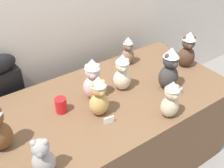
{
  "coord_description": "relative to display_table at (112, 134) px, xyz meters",
  "views": [
    {
      "loc": [
        -0.88,
        -1.02,
        2.0
      ],
      "look_at": [
        0.0,
        0.25,
        0.89
      ],
      "focal_mm": 42.84,
      "sensor_mm": 36.0,
      "label": 1
    }
  ],
  "objects": [
    {
      "name": "teddy_bear_mocha",
      "position": [
        0.39,
        0.32,
        0.51
      ],
      "size": [
        0.14,
        0.14,
        0.25
      ],
      "rotation": [
        0.0,
        0.0,
        -0.41
      ],
      "color": "#7F6047",
      "rests_on": "display_table"
    },
    {
      "name": "instrument_case",
      "position": [
        -0.61,
        0.6,
        0.14
      ],
      "size": [
        0.29,
        0.16,
        1.04
      ],
      "rotation": [
        0.0,
        0.0,
        0.13
      ],
      "color": "black",
      "rests_on": "ground_plane"
    },
    {
      "name": "teddy_bear_cream",
      "position": [
        0.12,
        0.05,
        0.53
      ],
      "size": [
        0.17,
        0.16,
        0.3
      ],
      "rotation": [
        0.0,
        0.0,
        -0.44
      ],
      "color": "beige",
      "rests_on": "display_table"
    },
    {
      "name": "name_card_front_right",
      "position": [
        0.42,
        -0.26,
        0.41
      ],
      "size": [
        0.07,
        0.02,
        0.05
      ],
      "primitive_type": "cube",
      "rotation": [
        0.0,
        0.0,
        0.12
      ],
      "color": "white",
      "rests_on": "display_table"
    },
    {
      "name": "teddy_bear_honey",
      "position": [
        -0.17,
        -0.1,
        0.53
      ],
      "size": [
        0.15,
        0.13,
        0.3
      ],
      "rotation": [
        0.0,
        0.0,
        -0.09
      ],
      "color": "tan",
      "rests_on": "display_table"
    },
    {
      "name": "teddy_bear_blush",
      "position": [
        -0.11,
        0.08,
        0.54
      ],
      "size": [
        0.19,
        0.18,
        0.32
      ],
      "rotation": [
        0.0,
        0.0,
        -0.51
      ],
      "color": "beige",
      "rests_on": "display_table"
    },
    {
      "name": "teddy_bear_ash",
      "position": [
        -0.66,
        -0.32,
        0.5
      ],
      "size": [
        0.16,
        0.15,
        0.24
      ],
      "rotation": [
        0.0,
        0.0,
        -0.47
      ],
      "color": "gray",
      "rests_on": "display_table"
    },
    {
      "name": "display_table",
      "position": [
        0.0,
        0.0,
        0.0
      ],
      "size": [
        1.81,
        0.94,
        0.77
      ],
      "primitive_type": "cube",
      "color": "brown",
      "rests_on": "ground_plane"
    },
    {
      "name": "wall_back",
      "position": [
        0.0,
        0.72,
        0.91
      ],
      "size": [
        7.0,
        0.08,
        2.6
      ],
      "primitive_type": "cube",
      "color": "silver",
      "rests_on": "ground_plane"
    },
    {
      "name": "name_card_front_middle",
      "position": [
        -0.17,
        -0.21,
        0.41
      ],
      "size": [
        0.07,
        0.02,
        0.05
      ],
      "primitive_type": "cube",
      "rotation": [
        0.0,
        0.0,
        -0.17
      ],
      "color": "white",
      "rests_on": "display_table"
    },
    {
      "name": "teddy_bear_sand",
      "position": [
        0.2,
        -0.38,
        0.52
      ],
      "size": [
        0.15,
        0.13,
        0.28
      ],
      "rotation": [
        0.0,
        0.0,
        -0.24
      ],
      "color": "#CCB78E",
      "rests_on": "display_table"
    },
    {
      "name": "teddy_bear_cocoa",
      "position": [
        0.77,
        0.0,
        0.54
      ],
      "size": [
        0.19,
        0.18,
        0.32
      ],
      "rotation": [
        0.0,
        0.0,
        -0.57
      ],
      "color": "#4C3323",
      "rests_on": "display_table"
    },
    {
      "name": "party_cup_red",
      "position": [
        -0.37,
        0.07,
        0.44
      ],
      "size": [
        0.08,
        0.08,
        0.11
      ],
      "primitive_type": "cylinder",
      "color": "red",
      "rests_on": "display_table"
    },
    {
      "name": "teddy_bear_charcoal",
      "position": [
        0.42,
        -0.14,
        0.55
      ],
      "size": [
        0.17,
        0.15,
        0.34
      ],
      "rotation": [
        0.0,
        0.0,
        -0.11
      ],
      "color": "#383533",
      "rests_on": "display_table"
    }
  ]
}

